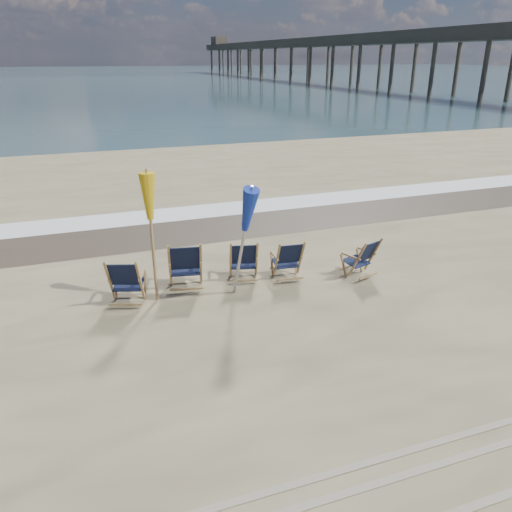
{
  "coord_description": "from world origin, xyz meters",
  "views": [
    {
      "loc": [
        -2.94,
        -5.96,
        4.39
      ],
      "look_at": [
        0.0,
        2.2,
        0.9
      ],
      "focal_mm": 35.0,
      "sensor_mm": 36.0,
      "label": 1
    }
  ],
  "objects_px": {
    "beach_chair_4": "(373,256)",
    "beach_chair_3": "(301,259)",
    "beach_chair_1": "(201,265)",
    "umbrella_yellow": "(149,204)",
    "fishing_pier": "(325,54)",
    "beach_chair_0": "(140,282)",
    "umbrella_blue": "(241,208)",
    "beach_chair_2": "(257,261)"
  },
  "relations": [
    {
      "from": "umbrella_yellow",
      "to": "umbrella_blue",
      "type": "height_order",
      "value": "umbrella_yellow"
    },
    {
      "from": "beach_chair_1",
      "to": "umbrella_yellow",
      "type": "height_order",
      "value": "umbrella_yellow"
    },
    {
      "from": "beach_chair_0",
      "to": "beach_chair_2",
      "type": "bearing_deg",
      "value": -154.18
    },
    {
      "from": "beach_chair_1",
      "to": "umbrella_yellow",
      "type": "bearing_deg",
      "value": 15.69
    },
    {
      "from": "beach_chair_1",
      "to": "umbrella_yellow",
      "type": "xyz_separation_m",
      "value": [
        -0.91,
        -0.08,
        1.36
      ]
    },
    {
      "from": "beach_chair_3",
      "to": "beach_chair_4",
      "type": "xyz_separation_m",
      "value": [
        1.54,
        -0.31,
        -0.01
      ]
    },
    {
      "from": "beach_chair_3",
      "to": "umbrella_blue",
      "type": "xyz_separation_m",
      "value": [
        -1.45,
        -0.48,
        1.39
      ]
    },
    {
      "from": "beach_chair_2",
      "to": "umbrella_blue",
      "type": "bearing_deg",
      "value": 66.2
    },
    {
      "from": "umbrella_yellow",
      "to": "fishing_pier",
      "type": "distance_m",
      "value": 81.57
    },
    {
      "from": "beach_chair_1",
      "to": "beach_chair_3",
      "type": "distance_m",
      "value": 2.09
    },
    {
      "from": "beach_chair_1",
      "to": "beach_chair_0",
      "type": "bearing_deg",
      "value": 24.45
    },
    {
      "from": "beach_chair_0",
      "to": "beach_chair_1",
      "type": "height_order",
      "value": "beach_chair_1"
    },
    {
      "from": "beach_chair_2",
      "to": "beach_chair_1",
      "type": "bearing_deg",
      "value": 15.07
    },
    {
      "from": "beach_chair_3",
      "to": "umbrella_yellow",
      "type": "bearing_deg",
      "value": 2.95
    },
    {
      "from": "beach_chair_0",
      "to": "umbrella_blue",
      "type": "xyz_separation_m",
      "value": [
        1.85,
        -0.39,
        1.35
      ]
    },
    {
      "from": "beach_chair_2",
      "to": "umbrella_yellow",
      "type": "distance_m",
      "value": 2.53
    },
    {
      "from": "beach_chair_1",
      "to": "umbrella_blue",
      "type": "relative_size",
      "value": 0.45
    },
    {
      "from": "umbrella_yellow",
      "to": "umbrella_blue",
      "type": "distance_m",
      "value": 1.66
    },
    {
      "from": "umbrella_yellow",
      "to": "fishing_pier",
      "type": "relative_size",
      "value": 0.02
    },
    {
      "from": "beach_chair_4",
      "to": "fishing_pier",
      "type": "relative_size",
      "value": 0.01
    },
    {
      "from": "umbrella_blue",
      "to": "beach_chair_2",
      "type": "bearing_deg",
      "value": 51.58
    },
    {
      "from": "beach_chair_2",
      "to": "umbrella_blue",
      "type": "distance_m",
      "value": 1.64
    },
    {
      "from": "beach_chair_0",
      "to": "umbrella_blue",
      "type": "height_order",
      "value": "umbrella_blue"
    },
    {
      "from": "beach_chair_3",
      "to": "umbrella_yellow",
      "type": "relative_size",
      "value": 0.38
    },
    {
      "from": "umbrella_yellow",
      "to": "umbrella_blue",
      "type": "relative_size",
      "value": 1.02
    },
    {
      "from": "beach_chair_4",
      "to": "beach_chair_3",
      "type": "bearing_deg",
      "value": -30.35
    },
    {
      "from": "umbrella_blue",
      "to": "fishing_pier",
      "type": "distance_m",
      "value": 81.36
    },
    {
      "from": "beach_chair_1",
      "to": "beach_chair_2",
      "type": "height_order",
      "value": "beach_chair_1"
    },
    {
      "from": "umbrella_yellow",
      "to": "fishing_pier",
      "type": "bearing_deg",
      "value": 60.77
    },
    {
      "from": "umbrella_blue",
      "to": "beach_chair_1",
      "type": "bearing_deg",
      "value": 132.39
    },
    {
      "from": "beach_chair_0",
      "to": "beach_chair_2",
      "type": "height_order",
      "value": "beach_chair_0"
    },
    {
      "from": "beach_chair_3",
      "to": "umbrella_blue",
      "type": "height_order",
      "value": "umbrella_blue"
    },
    {
      "from": "beach_chair_2",
      "to": "umbrella_yellow",
      "type": "bearing_deg",
      "value": 16.95
    },
    {
      "from": "beach_chair_4",
      "to": "beach_chair_1",
      "type": "bearing_deg",
      "value": -26.95
    },
    {
      "from": "beach_chair_1",
      "to": "umbrella_yellow",
      "type": "relative_size",
      "value": 0.44
    },
    {
      "from": "beach_chair_1",
      "to": "beach_chair_3",
      "type": "bearing_deg",
      "value": -174.67
    },
    {
      "from": "beach_chair_4",
      "to": "umbrella_yellow",
      "type": "height_order",
      "value": "umbrella_yellow"
    },
    {
      "from": "beach_chair_1",
      "to": "fishing_pier",
      "type": "height_order",
      "value": "fishing_pier"
    },
    {
      "from": "beach_chair_0",
      "to": "beach_chair_3",
      "type": "xyz_separation_m",
      "value": [
        3.31,
        0.09,
        -0.03
      ]
    },
    {
      "from": "beach_chair_1",
      "to": "beach_chair_4",
      "type": "distance_m",
      "value": 3.65
    },
    {
      "from": "umbrella_blue",
      "to": "umbrella_yellow",
      "type": "bearing_deg",
      "value": 158.43
    },
    {
      "from": "beach_chair_0",
      "to": "umbrella_blue",
      "type": "bearing_deg",
      "value": -173.26
    }
  ]
}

